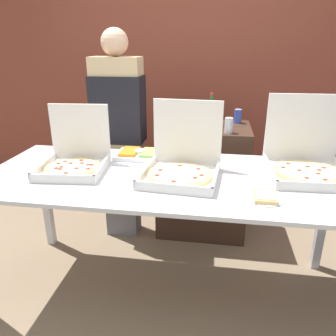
# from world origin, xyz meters

# --- Properties ---
(ground_plane) EXTENTS (16.00, 16.00, 0.00)m
(ground_plane) POSITION_xyz_m (0.00, 0.00, 0.00)
(ground_plane) COLOR #847056
(brick_wall_behind) EXTENTS (10.00, 0.06, 2.80)m
(brick_wall_behind) POSITION_xyz_m (0.00, 1.70, 1.40)
(brick_wall_behind) COLOR brown
(brick_wall_behind) RESTS_ON ground_plane
(buffet_table) EXTENTS (2.33, 0.97, 0.89)m
(buffet_table) POSITION_xyz_m (0.00, 0.00, 0.80)
(buffet_table) COLOR silver
(buffet_table) RESTS_ON ground_plane
(pizza_box_near_left) EXTENTS (0.48, 0.50, 0.45)m
(pizza_box_near_left) POSITION_xyz_m (0.09, 0.01, 0.97)
(pizza_box_near_left) COLOR silver
(pizza_box_near_left) RESTS_ON buffet_table
(pizza_box_far_left) EXTENTS (0.50, 0.51, 0.47)m
(pizza_box_far_left) POSITION_xyz_m (0.86, 0.17, 0.98)
(pizza_box_far_left) COLOR silver
(pizza_box_far_left) RESTS_ON buffet_table
(pizza_box_far_right) EXTENTS (0.44, 0.45, 0.40)m
(pizza_box_far_right) POSITION_xyz_m (-0.62, 0.02, 0.97)
(pizza_box_far_right) COLOR silver
(pizza_box_far_right) RESTS_ON buffet_table
(paper_plate_front_right) EXTENTS (0.21, 0.21, 0.03)m
(paper_plate_front_right) POSITION_xyz_m (0.56, -0.25, 0.91)
(paper_plate_front_right) COLOR white
(paper_plate_front_right) RESTS_ON buffet_table
(veggie_tray) EXTENTS (0.34, 0.25, 0.05)m
(veggie_tray) POSITION_xyz_m (-0.26, 0.32, 0.92)
(veggie_tray) COLOR white
(veggie_tray) RESTS_ON buffet_table
(sideboard_podium) EXTENTS (0.79, 0.58, 1.00)m
(sideboard_podium) POSITION_xyz_m (0.18, 0.91, 0.50)
(sideboard_podium) COLOR #382319
(sideboard_podium) RESTS_ON ground_plane
(soda_bottle) EXTENTS (0.08, 0.08, 0.28)m
(soda_bottle) POSITION_xyz_m (0.23, 0.96, 1.12)
(soda_bottle) COLOR #2D6638
(soda_bottle) RESTS_ON sideboard_podium
(soda_can_silver) EXTENTS (0.07, 0.07, 0.12)m
(soda_can_silver) POSITION_xyz_m (0.38, 0.71, 1.06)
(soda_can_silver) COLOR silver
(soda_can_silver) RESTS_ON sideboard_podium
(soda_can_colored) EXTENTS (0.07, 0.07, 0.12)m
(soda_can_colored) POSITION_xyz_m (0.47, 1.08, 1.06)
(soda_can_colored) COLOR #334CB2
(soda_can_colored) RESTS_ON sideboard_podium
(person_server_vest) EXTENTS (0.42, 0.24, 1.79)m
(person_server_vest) POSITION_xyz_m (-0.53, 0.73, 1.01)
(person_server_vest) COLOR slate
(person_server_vest) RESTS_ON ground_plane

